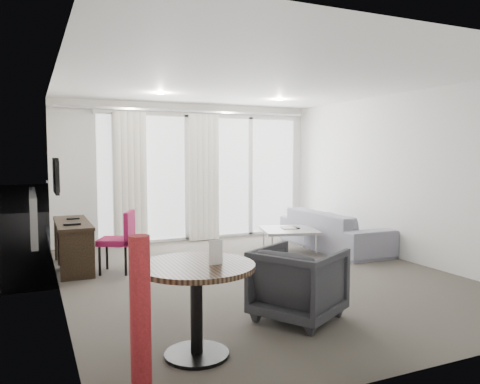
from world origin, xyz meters
name	(u,v)px	position (x,y,z in m)	size (l,w,h in m)	color
floor	(258,276)	(0.00, 0.00, 0.00)	(5.00, 6.00, 0.00)	#49443C
ceiling	(259,82)	(0.00, 0.00, 2.60)	(5.00, 6.00, 0.00)	white
wall_left	(58,186)	(-2.50, 0.00, 1.30)	(0.00, 6.00, 2.60)	silver
wall_right	(402,177)	(2.50, 0.00, 1.30)	(0.00, 6.00, 2.60)	silver
wall_front	(436,201)	(0.00, -3.00, 1.30)	(5.00, 0.00, 2.60)	silver
window_panel	(204,177)	(0.30, 2.98, 1.20)	(4.00, 0.02, 2.38)	white
window_frame	(204,177)	(0.30, 2.97, 1.20)	(4.10, 0.06, 2.44)	white
curtain_left	(130,179)	(-1.15, 2.82, 1.20)	(0.60, 0.20, 2.38)	white
curtain_right	(204,178)	(0.25, 2.82, 1.20)	(0.60, 0.20, 2.38)	white
curtain_track	(191,111)	(0.00, 2.82, 2.45)	(4.80, 0.04, 0.04)	#B2B2B7
downlight_a	(160,93)	(-0.90, 1.60, 2.59)	(0.12, 0.12, 0.02)	#FFE0B2
downlight_b	(279,100)	(1.20, 1.60, 2.59)	(0.12, 0.12, 0.02)	#FFE0B2
desk	(73,245)	(-2.25, 1.46, 0.34)	(0.45, 1.45, 0.68)	black
tv	(56,176)	(-2.46, 1.45, 1.35)	(0.05, 0.80, 0.50)	black
desk_chair	(116,242)	(-1.72, 0.99, 0.43)	(0.47, 0.44, 0.86)	maroon
round_table	(197,310)	(-1.59, -2.05, 0.38)	(0.96, 0.96, 0.77)	#3A2718
menu_card	(216,270)	(-1.45, -2.14, 0.72)	(0.11, 0.02, 0.20)	white
red_lamp	(141,319)	(-2.15, -2.55, 0.56)	(0.22, 0.22, 1.12)	maroon
tub_armchair	(298,283)	(-0.37, -1.65, 0.36)	(0.78, 0.80, 0.73)	#2D2D31
coffee_table	(289,241)	(1.15, 1.15, 0.20)	(0.88, 0.88, 0.40)	gray
remote	(296,231)	(1.29, 1.16, 0.36)	(0.05, 0.17, 0.02)	black
magazine	(288,230)	(1.18, 1.22, 0.36)	(0.24, 0.30, 0.02)	gray
sofa	(334,230)	(2.04, 1.13, 0.33)	(2.27, 0.89, 0.66)	gray
terrace_slab	(181,230)	(0.30, 4.50, -0.06)	(5.60, 3.00, 0.12)	#4D4D50
rattan_chair_a	(214,207)	(1.05, 4.36, 0.43)	(0.59, 0.59, 0.86)	brown
rattan_chair_b	(231,207)	(1.52, 4.47, 0.39)	(0.54, 0.54, 0.79)	brown
rattan_table	(237,219)	(1.24, 3.53, 0.26)	(0.52, 0.52, 0.52)	brown
balustrade	(164,200)	(0.30, 5.95, 0.50)	(5.50, 0.06, 1.05)	#B2B2B7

